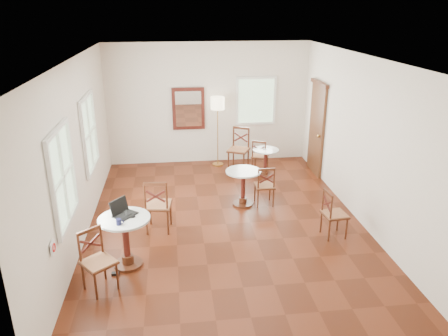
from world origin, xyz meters
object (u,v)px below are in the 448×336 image
chair_near_b (98,261)px  cafe_table_mid (243,184)px  floor_lamp (218,108)px  navy_mug (119,222)px  power_adapter (115,274)px  chair_back_a (260,156)px  laptop (123,211)px  chair_mid_a (265,186)px  cafe_table_near (126,236)px  water_glass (126,214)px  chair_mid_b (333,214)px  chair_near_a (158,205)px  chair_back_b (239,149)px  mouse (132,217)px  cafe_table_back (265,159)px

chair_near_b → cafe_table_mid: bearing=6.2°
floor_lamp → navy_mug: floor_lamp is taller
power_adapter → chair_back_a: bearing=52.7°
laptop → power_adapter: 0.95m
chair_mid_a → power_adapter: 3.49m
chair_mid_a → chair_back_a: (0.28, 1.82, -0.01)m
cafe_table_near → cafe_table_mid: 2.87m
water_glass → chair_mid_a: bearing=36.6°
chair_mid_b → chair_back_a: (-0.64, 3.21, -0.02)m
chair_near_a → chair_back_b: (1.90, 2.89, 0.02)m
laptop → mouse: (0.15, -0.11, -0.04)m
water_glass → cafe_table_back: bearing=50.1°
cafe_table_near → chair_mid_b: (3.48, 0.49, -0.09)m
cafe_table_mid → chair_back_a: (0.71, 1.78, -0.05)m
cafe_table_near → chair_mid_b: 3.51m
cafe_table_mid → floor_lamp: floor_lamp is taller
laptop → cafe_table_back: bearing=-1.1°
chair_mid_a → laptop: (-2.59, -1.78, 0.47)m
chair_back_a → laptop: (-2.86, -3.60, 0.48)m
cafe_table_mid → chair_back_a: size_ratio=0.91×
chair_mid_a → floor_lamp: 2.72m
power_adapter → laptop: bearing=67.3°
chair_near_a → chair_back_b: 3.46m
mouse → cafe_table_back: bearing=67.1°
cafe_table_near → navy_mug: (-0.05, -0.21, 0.36)m
cafe_table_back → chair_back_a: bearing=108.4°
floor_lamp → chair_mid_a: bearing=-74.3°
chair_back_a → mouse: (-2.71, -3.71, 0.44)m
chair_near_a → power_adapter: (-0.63, -1.32, -0.47)m
cafe_table_mid → chair_mid_a: size_ratio=0.89×
chair_near_b → mouse: size_ratio=9.97×
chair_back_b → water_glass: chair_back_b is taller
cafe_table_back → laptop: 4.49m
laptop → chair_mid_a: bearing=-15.3°
chair_mid_b → power_adapter: (-3.65, -0.74, -0.40)m
chair_back_b → cafe_table_mid: bearing=-70.1°
cafe_table_back → chair_back_a: 0.26m
floor_lamp → laptop: bearing=-114.5°
chair_back_a → power_adapter: (-3.01, -3.95, -0.38)m
floor_lamp → power_adapter: size_ratio=15.92×
laptop → chair_near_a: bearing=13.6°
chair_mid_b → water_glass: (-3.45, -0.49, 0.46)m
chair_near_a → water_glass: bearing=75.7°
laptop → navy_mug: laptop is taller
chair_near_a → chair_near_b: 1.81m
cafe_table_near → chair_back_a: size_ratio=1.02×
chair_mid_a → cafe_table_mid: bearing=-5.3°
chair_near_b → laptop: size_ratio=2.10×
chair_back_b → cafe_table_near: bearing=-94.4°
chair_mid_b → mouse: size_ratio=9.40×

